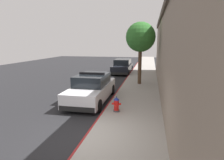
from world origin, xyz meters
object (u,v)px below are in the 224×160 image
parked_car_silver_ahead (122,67)px  fire_hydrant (116,104)px  police_cruiser (92,88)px  street_tree (141,38)px

parked_car_silver_ahead → fire_hydrant: 12.78m
parked_car_silver_ahead → fire_hydrant: (1.59, -12.68, -0.24)m
parked_car_silver_ahead → police_cruiser: bearing=-91.1°
fire_hydrant → street_tree: size_ratio=0.16×
fire_hydrant → street_tree: 7.38m
parked_car_silver_ahead → street_tree: street_tree is taller
parked_car_silver_ahead → fire_hydrant: size_ratio=6.37×
fire_hydrant → parked_car_silver_ahead: bearing=97.1°
police_cruiser → parked_car_silver_ahead: bearing=88.9°
police_cruiser → parked_car_silver_ahead: (0.20, 10.79, -0.00)m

